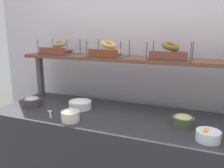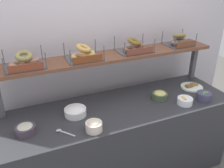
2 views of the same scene
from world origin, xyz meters
The scene contains 13 objects.
back_wall centered at (0.00, 0.55, 1.20)m, with size 3.41×0.06×2.40m, color silver.
deli_counter centered at (0.00, 0.00, 0.42)m, with size 2.21×0.70×0.85m, color #2D2D33.
shelf_riser_left centered at (-1.04, 0.27, 1.05)m, with size 0.05×0.05×0.40m, color #4C4C51.
upper_shelf centered at (0.00, 0.27, 1.26)m, with size 2.17×0.32×0.03m, color brown.
bowl_cream_cheese centered at (-0.45, 0.03, 0.89)m, with size 0.19×0.19×0.08m.
bowl_hummus centered at (0.41, -0.02, 0.89)m, with size 0.15×0.15×0.08m.
bowl_fruit_salad centered at (0.57, -0.20, 0.88)m, with size 0.15×0.15×0.08m.
bowl_potato_salad centered at (-0.37, -0.25, 0.90)m, with size 0.14×0.14×0.10m.
bowl_tuna_salad centered at (-0.88, -0.07, 0.89)m, with size 0.16×0.16×0.08m.
serving_spoon_near_plate centered at (-0.61, -0.17, 0.86)m, with size 0.13×0.14×0.01m.
bagel_basket_everything centered at (-0.79, 0.26, 1.33)m, with size 0.33×0.25×0.14m.
bagel_basket_sesame centered at (-0.28, 0.25, 1.33)m, with size 0.32×0.25×0.15m.
bagel_basket_cinnamon_raisin centered at (0.25, 0.27, 1.33)m, with size 0.34×0.26×0.14m.
Camera 1 is at (0.52, -1.63, 1.51)m, focal length 37.44 mm.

